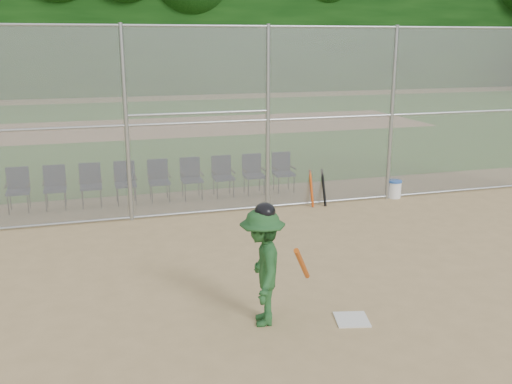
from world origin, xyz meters
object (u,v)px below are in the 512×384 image
object	(u,v)px
batter_at_plate	(262,266)
water_cooler	(394,189)
home_plate	(352,319)
chair_0	(18,191)

from	to	relation	value
batter_at_plate	water_cooler	world-z (taller)	batter_at_plate
home_plate	batter_at_plate	xyz separation A→B (m)	(-1.18, 0.29, 0.80)
home_plate	batter_at_plate	world-z (taller)	batter_at_plate
water_cooler	chair_0	size ratio (longest dim) A/B	0.45
batter_at_plate	chair_0	bearing A→B (deg)	119.75
home_plate	chair_0	distance (m)	8.27
home_plate	batter_at_plate	size ratio (longest dim) A/B	0.26
water_cooler	chair_0	bearing A→B (deg)	171.36
home_plate	chair_0	size ratio (longest dim) A/B	0.46
home_plate	water_cooler	world-z (taller)	water_cooler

